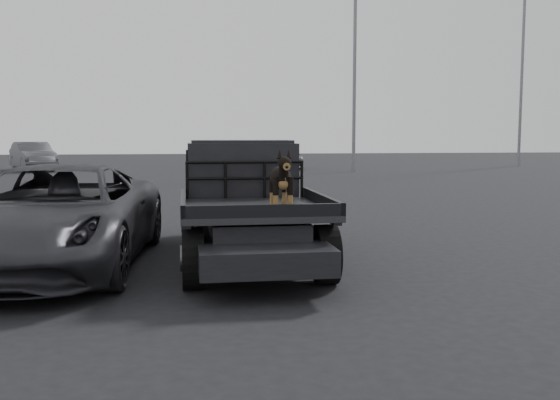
{
  "coord_description": "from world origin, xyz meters",
  "views": [
    {
      "loc": [
        -1.59,
        -7.14,
        1.86
      ],
      "look_at": [
        -0.54,
        -0.28,
        1.15
      ],
      "focal_mm": 40.0,
      "sensor_mm": 36.0,
      "label": 1
    }
  ],
  "objects": [
    {
      "name": "ground",
      "position": [
        0.0,
        0.0,
        0.0
      ],
      "size": [
        120.0,
        120.0,
        0.0
      ],
      "primitive_type": "plane",
      "color": "black",
      "rests_on": "ground"
    },
    {
      "name": "distant_car_a",
      "position": [
        -9.71,
        28.34,
        0.78
      ],
      "size": [
        3.44,
        5.01,
        1.56
      ],
      "primitive_type": "imported",
      "rotation": [
        0.0,
        0.0,
        0.42
      ],
      "color": "#444449",
      "rests_on": "ground"
    },
    {
      "name": "ute_cab",
      "position": [
        -0.67,
        3.08,
        1.36
      ],
      "size": [
        1.72,
        1.3,
        0.88
      ],
      "primitive_type": null,
      "color": "black",
      "rests_on": "flatbed_ute"
    },
    {
      "name": "floodlight_mid",
      "position": [
        7.27,
        24.9,
        6.61
      ],
      "size": [
        1.08,
        0.28,
        12.04
      ],
      "color": "slate",
      "rests_on": "ground"
    },
    {
      "name": "flatbed_ute",
      "position": [
        -0.67,
        2.13,
        0.46
      ],
      "size": [
        2.0,
        5.4,
        0.92
      ],
      "primitive_type": null,
      "color": "black",
      "rests_on": "ground"
    },
    {
      "name": "parked_suv",
      "position": [
        -3.4,
        2.0,
        0.73
      ],
      "size": [
        2.85,
        5.44,
        1.46
      ],
      "primitive_type": "imported",
      "rotation": [
        0.0,
        0.0,
        -0.08
      ],
      "color": "#2D2D32",
      "rests_on": "ground"
    },
    {
      "name": "distant_car_b",
      "position": [
        3.49,
        28.52,
        0.73
      ],
      "size": [
        3.18,
        5.35,
        1.45
      ],
      "primitive_type": "imported",
      "rotation": [
        0.0,
        0.0,
        0.24
      ],
      "color": "#49484D",
      "rests_on": "ground"
    },
    {
      "name": "headache_rack",
      "position": [
        -0.67,
        2.33,
        1.2
      ],
      "size": [
        1.8,
        0.08,
        0.55
      ],
      "primitive_type": null,
      "color": "black",
      "rests_on": "flatbed_ute"
    },
    {
      "name": "dog",
      "position": [
        -0.41,
        0.51,
        1.29
      ],
      "size": [
        0.32,
        0.6,
        0.74
      ],
      "primitive_type": null,
      "color": "black",
      "rests_on": "flatbed_ute"
    },
    {
      "name": "floodlight_far",
      "position": [
        19.27,
        29.47,
        7.96
      ],
      "size": [
        1.08,
        0.28,
        14.72
      ],
      "color": "slate",
      "rests_on": "ground"
    }
  ]
}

